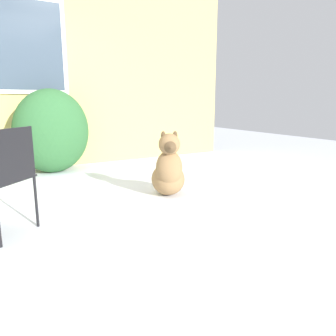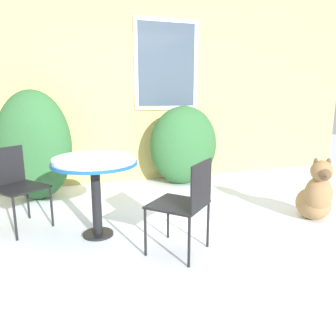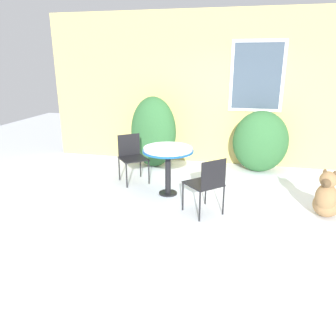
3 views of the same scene
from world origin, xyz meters
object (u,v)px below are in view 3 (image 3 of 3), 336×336
object	(u,v)px
patio_chair_near_table	(132,155)
patio_chair_far_side	(207,183)
patio_table	(168,154)
dog	(327,199)

from	to	relation	value
patio_chair_near_table	patio_chair_far_side	distance (m)	1.88
patio_table	patio_chair_near_table	world-z (taller)	patio_chair_near_table
patio_chair_near_table	dog	xyz separation A→B (m)	(3.20, -0.85, -0.22)
patio_table	patio_chair_far_side	distance (m)	0.98
patio_table	patio_chair_near_table	xyz separation A→B (m)	(-0.79, 0.49, -0.21)
patio_chair_near_table	patio_table	bearing A→B (deg)	-69.86
patio_table	dog	xyz separation A→B (m)	(2.41, -0.36, -0.43)
dog	patio_chair_far_side	bearing A→B (deg)	-145.43
patio_table	patio_chair_far_side	bearing A→B (deg)	-41.89
dog	patio_chair_near_table	bearing A→B (deg)	-169.57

